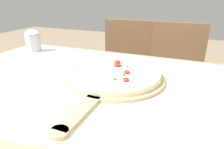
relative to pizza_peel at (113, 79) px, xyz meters
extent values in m
cube|color=#A87F51|center=(-0.02, -0.08, -0.03)|extent=(1.48, 0.95, 0.03)
cylinder|color=#A87F51|center=(-0.70, 0.34, -0.41)|extent=(0.06, 0.06, 0.73)
cube|color=silver|center=(-0.02, -0.08, -0.01)|extent=(1.40, 0.87, 0.00)
cylinder|color=tan|center=(0.00, 0.02, 0.00)|extent=(0.38, 0.38, 0.01)
cube|color=tan|center=(0.00, -0.24, 0.00)|extent=(0.04, 0.19, 0.01)
cylinder|color=tan|center=(0.00, -0.34, 0.00)|extent=(0.05, 0.05, 0.01)
cylinder|color=beige|center=(0.00, 0.02, 0.01)|extent=(0.35, 0.35, 0.02)
torus|color=beige|center=(0.00, 0.02, 0.02)|extent=(0.35, 0.35, 0.02)
cylinder|color=white|center=(0.00, 0.02, 0.02)|extent=(0.31, 0.31, 0.00)
ellipsoid|color=red|center=(-0.02, 0.11, 0.03)|extent=(0.03, 0.03, 0.02)
ellipsoid|color=red|center=(0.05, 0.02, 0.03)|extent=(0.02, 0.02, 0.01)
ellipsoid|color=red|center=(-0.01, 0.08, 0.03)|extent=(0.03, 0.03, 0.01)
ellipsoid|color=red|center=(0.07, -0.05, 0.03)|extent=(0.02, 0.02, 0.01)
cube|color=#387533|center=(0.01, 0.05, 0.03)|extent=(0.01, 0.01, 0.01)
cube|color=#387533|center=(0.05, -0.01, 0.03)|extent=(0.01, 0.01, 0.01)
cube|color=#387533|center=(-0.01, 0.08, 0.03)|extent=(0.01, 0.01, 0.01)
cube|color=#387533|center=(-0.04, 0.12, 0.03)|extent=(0.01, 0.01, 0.01)
cube|color=#387533|center=(0.03, -0.06, 0.03)|extent=(0.01, 0.01, 0.01)
cube|color=#387533|center=(0.00, 0.08, 0.03)|extent=(0.01, 0.01, 0.01)
cube|color=#387533|center=(0.03, 0.08, 0.03)|extent=(0.01, 0.00, 0.01)
cube|color=brown|center=(-0.20, 0.67, -0.33)|extent=(0.43, 0.43, 0.02)
cube|color=brown|center=(-0.21, 0.85, -0.10)|extent=(0.38, 0.07, 0.44)
cylinder|color=brown|center=(-0.35, 0.50, -0.56)|extent=(0.04, 0.04, 0.43)
cylinder|color=brown|center=(-0.03, 0.53, -0.56)|extent=(0.04, 0.04, 0.43)
cylinder|color=brown|center=(-0.37, 0.82, -0.56)|extent=(0.04, 0.04, 0.43)
cylinder|color=brown|center=(-0.05, 0.85, -0.56)|extent=(0.04, 0.04, 0.43)
cube|color=brown|center=(0.17, 0.67, -0.33)|extent=(0.40, 0.40, 0.02)
cube|color=brown|center=(0.17, 0.86, -0.10)|extent=(0.38, 0.04, 0.44)
cylinder|color=brown|center=(0.01, 0.51, -0.56)|extent=(0.04, 0.04, 0.43)
cylinder|color=brown|center=(0.33, 0.51, -0.56)|extent=(0.04, 0.04, 0.43)
cylinder|color=brown|center=(0.01, 0.83, -0.56)|extent=(0.04, 0.04, 0.43)
cylinder|color=brown|center=(0.33, 0.83, -0.56)|extent=(0.04, 0.04, 0.43)
cylinder|color=#B2B7BC|center=(-0.59, 0.23, 0.04)|extent=(0.08, 0.08, 0.09)
ellipsoid|color=white|center=(-0.59, 0.23, 0.10)|extent=(0.08, 0.08, 0.04)
camera|label=1|loc=(0.26, -0.65, 0.30)|focal=32.00mm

